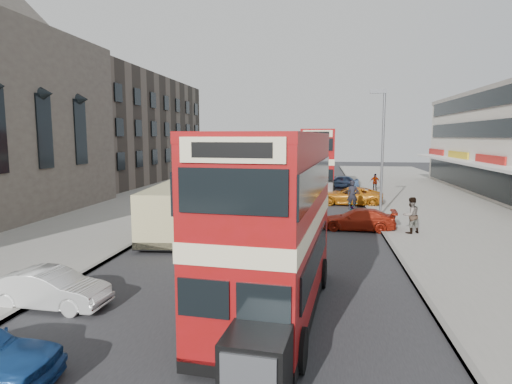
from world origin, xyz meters
The scene contains 18 objects.
ground centered at (0.00, 0.00, 0.00)m, with size 160.00×160.00×0.00m, color #28282B.
road_surface centered at (0.00, 20.00, 0.01)m, with size 12.00×90.00×0.01m, color #28282B.
pavement_right centered at (12.00, 20.00, 0.07)m, with size 12.00×90.00×0.15m, color gray.
pavement_left centered at (-12.00, 20.00, 0.07)m, with size 12.00×90.00×0.15m, color gray.
kerb_left centered at (-6.10, 20.00, 0.07)m, with size 0.20×90.00×0.16m, color gray.
kerb_right centered at (6.10, 20.00, 0.07)m, with size 0.20×90.00×0.16m, color gray.
brick_terrace centered at (-22.00, 38.00, 6.00)m, with size 14.00×28.00×12.00m, color #66594C.
street_lamp centered at (6.52, 18.00, 4.78)m, with size 1.00×0.20×8.12m.
bus_main centered at (1.37, 1.84, 2.70)m, with size 3.30×9.51×5.14m.
bus_second centered at (2.46, 29.51, 2.96)m, with size 2.83×10.22×5.63m.
coach centered at (-4.74, 12.03, 1.46)m, with size 3.24×9.54×2.48m.
car_left_front centered at (-5.39, 1.33, 0.59)m, with size 1.25×3.60×1.18m, color silver.
car_right_a centered at (4.84, 13.96, 0.60)m, with size 1.68×4.13×1.20m, color #A92310.
car_right_b centered at (4.97, 22.99, 0.69)m, with size 2.28×4.95×1.38m, color orange.
car_right_c centered at (4.73, 33.98, 0.64)m, with size 1.52×3.78×1.29m, color #587CB1.
pedestrian_near centered at (7.46, 12.88, 1.12)m, with size 0.71×0.48×1.94m, color gray.
pedestrian_far centered at (7.82, 31.07, 0.95)m, with size 0.93×0.39×1.59m, color gray.
cyclist centered at (4.87, 18.74, 0.83)m, with size 0.73×1.65×2.31m.
Camera 1 is at (2.68, -10.28, 5.22)m, focal length 30.23 mm.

